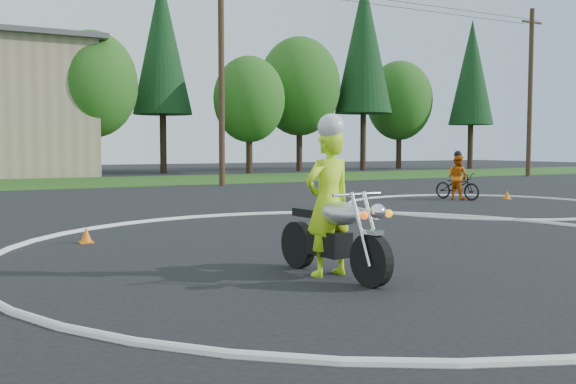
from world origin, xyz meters
TOP-DOWN VIEW (x-y plane):
  - ground at (0.00, 0.00)m, footprint 120.00×120.00m
  - grass_strip at (0.00, 27.00)m, footprint 120.00×10.00m
  - course_markings at (2.17, 4.35)m, footprint 19.05×19.05m
  - primary_motorcycle at (-1.68, 1.13)m, footprint 0.79×2.27m
  - rider_primary_grp at (-1.69, 1.27)m, footprint 0.78×0.55m
  - rider_second_grp at (8.97, 10.07)m, footprint 0.94×1.80m
  - traffic_cones at (6.89, 5.02)m, footprint 19.87×9.89m
  - treeline at (14.78, 34.61)m, footprint 38.20×8.10m
  - utility_poles at (5.00, 21.00)m, footprint 41.60×1.12m

SIDE VIEW (x-z plane):
  - ground at x=0.00m, z-range 0.00..0.00m
  - course_markings at x=2.17m, z-range -0.05..0.07m
  - grass_strip at x=0.00m, z-range 0.00..0.02m
  - traffic_cones at x=6.89m, z-range -0.01..0.29m
  - primary_motorcycle at x=-1.68m, z-range -0.02..1.18m
  - rider_second_grp at x=8.97m, z-range -0.24..1.40m
  - rider_primary_grp at x=-1.69m, z-range -0.04..2.17m
  - utility_poles at x=5.00m, z-range 0.20..10.20m
  - treeline at x=14.78m, z-range -0.64..13.88m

